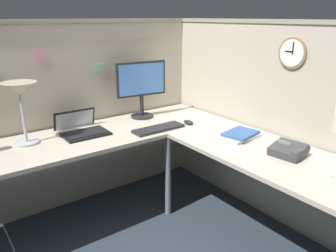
{
  "coord_description": "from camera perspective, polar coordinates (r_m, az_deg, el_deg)",
  "views": [
    {
      "loc": [
        -1.31,
        -1.83,
        1.61
      ],
      "look_at": [
        0.12,
        0.11,
        0.8
      ],
      "focal_mm": 35.61,
      "sensor_mm": 36.0,
      "label": 1
    }
  ],
  "objects": [
    {
      "name": "ground_plane",
      "position": [
        2.76,
        -0.72,
        -17.19
      ],
      "size": [
        6.8,
        6.8,
        0.0
      ],
      "primitive_type": "plane",
      "color": "#2D3842"
    },
    {
      "name": "cubicle_wall_back",
      "position": [
        2.97,
        -16.51,
        1.73
      ],
      "size": [
        2.57,
        0.12,
        1.58
      ],
      "color": "#B7AD99",
      "rests_on": "ground"
    },
    {
      "name": "cubicle_wall_right",
      "position": [
        2.8,
        17.13,
        0.67
      ],
      "size": [
        0.12,
        2.37,
        1.58
      ],
      "color": "#B7AD99",
      "rests_on": "ground"
    },
    {
      "name": "desk",
      "position": [
        2.34,
        -3.02,
        -6.28
      ],
      "size": [
        2.35,
        2.15,
        0.73
      ],
      "color": "beige",
      "rests_on": "ground"
    },
    {
      "name": "monitor",
      "position": [
        2.96,
        -4.58,
        6.97
      ],
      "size": [
        0.46,
        0.2,
        0.5
      ],
      "color": "#232326",
      "rests_on": "desk"
    },
    {
      "name": "laptop",
      "position": [
        2.72,
        -14.7,
        -0.44
      ],
      "size": [
        0.34,
        0.38,
        0.22
      ],
      "color": "black",
      "rests_on": "desk"
    },
    {
      "name": "keyboard",
      "position": [
        2.68,
        -1.63,
        -0.44
      ],
      "size": [
        0.43,
        0.14,
        0.02
      ],
      "primitive_type": "cube",
      "rotation": [
        0.0,
        0.0,
        -0.0
      ],
      "color": "#232326",
      "rests_on": "desk"
    },
    {
      "name": "computer_mouse",
      "position": [
        2.83,
        3.49,
        0.67
      ],
      "size": [
        0.06,
        0.1,
        0.03
      ],
      "primitive_type": "ellipsoid",
      "color": "#232326",
      "rests_on": "desk"
    },
    {
      "name": "desk_lamp_dome",
      "position": [
        2.51,
        -24.01,
        5.03
      ],
      "size": [
        0.24,
        0.24,
        0.44
      ],
      "color": "#B7BABF",
      "rests_on": "desk"
    },
    {
      "name": "office_phone",
      "position": [
        2.31,
        20.01,
        -4.02
      ],
      "size": [
        0.21,
        0.23,
        0.11
      ],
      "color": "#38383D",
      "rests_on": "desk"
    },
    {
      "name": "book_stack",
      "position": [
        2.56,
        12.09,
        -1.52
      ],
      "size": [
        0.31,
        0.24,
        0.04
      ],
      "color": "silver",
      "rests_on": "desk"
    },
    {
      "name": "wall_clock",
      "position": [
        2.55,
        20.58,
        11.62
      ],
      "size": [
        0.04,
        0.22,
        0.22
      ],
      "color": "olive"
    },
    {
      "name": "pinned_note_leftmost",
      "position": [
        2.94,
        -11.74,
        9.77
      ],
      "size": [
        0.09,
        0.0,
        0.07
      ],
      "primitive_type": "cube",
      "color": "#8CCC99"
    },
    {
      "name": "pinned_note_rightmost",
      "position": [
        2.76,
        -21.14,
        11.2
      ],
      "size": [
        0.08,
        0.0,
        0.09
      ],
      "primitive_type": "cube",
      "color": "pink"
    }
  ]
}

